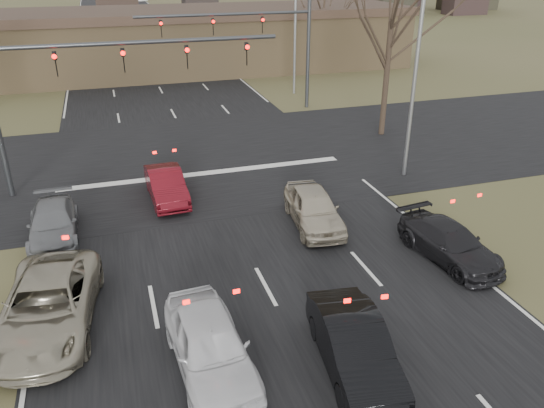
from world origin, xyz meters
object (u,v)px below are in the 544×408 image
at_px(car_silver_ahead, 314,208).
at_px(streetlight_right_near, 414,55).
at_px(mast_arm_far, 267,33).
at_px(car_white_sedan, 210,345).
at_px(car_black_hatch, 354,346).
at_px(streetlight_right_far, 293,15).
at_px(car_charcoal_sedan, 450,243).
at_px(mast_arm_near, 73,74).
at_px(building, 172,41).
at_px(car_red_ahead, 166,185).
at_px(car_grey_ahead, 53,223).
at_px(car_silver_suv, 48,306).

bearing_deg(car_silver_ahead, streetlight_right_near, 36.71).
relative_size(mast_arm_far, car_silver_ahead, 2.65).
xyz_separation_m(car_white_sedan, car_black_hatch, (3.43, -1.07, -0.05)).
distance_m(streetlight_right_far, car_silver_ahead, 21.97).
bearing_deg(mast_arm_far, car_black_hatch, -101.99).
bearing_deg(car_charcoal_sedan, streetlight_right_near, 64.89).
xyz_separation_m(mast_arm_far, car_black_hatch, (-5.13, -24.15, -4.32)).
bearing_deg(car_black_hatch, mast_arm_near, 121.28).
bearing_deg(building, mast_arm_far, -74.42).
relative_size(building, mast_arm_far, 3.81).
distance_m(mast_arm_far, car_black_hatch, 25.07).
xyz_separation_m(car_black_hatch, car_silver_ahead, (1.95, 7.68, 0.01)).
distance_m(car_charcoal_sedan, car_red_ahead, 11.63).
height_order(mast_arm_near, car_black_hatch, mast_arm_near).
xyz_separation_m(building, car_black_hatch, (-0.95, -39.15, -1.96)).
bearing_deg(car_red_ahead, building, 79.36).
relative_size(car_charcoal_sedan, car_silver_ahead, 1.01).
xyz_separation_m(mast_arm_near, car_grey_ahead, (-1.27, -4.61, -4.46)).
height_order(car_white_sedan, car_black_hatch, car_white_sedan).
height_order(mast_arm_near, car_silver_ahead, mast_arm_near).
bearing_deg(car_charcoal_sedan, building, 89.97).
distance_m(car_charcoal_sedan, car_silver_ahead, 5.14).
bearing_deg(car_black_hatch, building, 95.96).
height_order(building, mast_arm_far, mast_arm_far).
bearing_deg(car_black_hatch, streetlight_right_near, 62.48).
bearing_deg(building, car_red_ahead, -98.52).
bearing_deg(car_silver_suv, streetlight_right_near, 32.08).
bearing_deg(mast_arm_far, building, 105.58).
distance_m(streetlight_right_far, car_silver_suv, 29.15).
bearing_deg(car_grey_ahead, car_black_hatch, -52.77).
bearing_deg(car_charcoal_sedan, car_grey_ahead, 149.33).
bearing_deg(car_silver_ahead, car_white_sedan, -123.26).
bearing_deg(streetlight_right_near, car_charcoal_sedan, -107.80).
xyz_separation_m(car_white_sedan, car_grey_ahead, (-4.12, 8.46, -0.14)).
bearing_deg(car_silver_suv, car_charcoal_sedan, 6.41).
xyz_separation_m(building, car_grey_ahead, (-8.50, -29.61, -2.06)).
bearing_deg(building, car_black_hatch, -91.39).
bearing_deg(car_white_sedan, streetlight_right_far, 63.33).
distance_m(car_silver_suv, car_black_hatch, 8.42).
height_order(car_red_ahead, car_silver_ahead, car_silver_ahead).
bearing_deg(car_charcoal_sedan, car_black_hatch, -151.55).
relative_size(streetlight_right_far, car_white_sedan, 2.28).
relative_size(car_white_sedan, car_silver_ahead, 1.04).
xyz_separation_m(streetlight_right_far, car_silver_suv, (-15.65, -24.11, -4.85)).
distance_m(mast_arm_near, streetlight_right_far, 20.20).
height_order(car_black_hatch, car_silver_ahead, car_silver_ahead).
bearing_deg(streetlight_right_far, streetlight_right_near, -91.68).
relative_size(car_silver_suv, car_silver_ahead, 1.26).
bearing_deg(car_grey_ahead, car_charcoal_sedan, -24.51).
height_order(building, car_grey_ahead, building).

